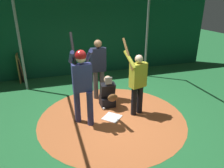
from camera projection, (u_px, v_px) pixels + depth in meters
The scene contains 11 objects.
ground_plane at pixel (112, 118), 5.54m from camera, with size 26.84×26.84×0.00m, color #216633.
dirt_circle at pixel (112, 118), 5.54m from camera, with size 3.77×3.77×0.01m, color #B76033.
home_plate at pixel (112, 117), 5.53m from camera, with size 0.42×0.42×0.01m, color white.
batter at pixel (82, 80), 4.89m from camera, with size 0.68×0.49×2.18m.
catcher at pixel (108, 95), 5.99m from camera, with size 0.58×0.40×0.93m.
umpire at pixel (98, 66), 6.26m from camera, with size 0.23×0.49×1.80m.
visitor at pixel (138, 81), 5.40m from camera, with size 0.54×0.57×2.00m.
back_wall at pixel (83, 32), 8.24m from camera, with size 0.23×10.84×3.26m.
cage_frame at pixel (112, 38), 4.75m from camera, with size 5.39×4.49×2.97m.
bat_rack at pixel (20, 68), 7.78m from camera, with size 0.58×0.17×1.05m.
baseball_0 at pixel (104, 108), 5.91m from camera, with size 0.07×0.07×0.07m, color white.
Camera 1 is at (4.57, -1.44, 2.91)m, focal length 34.07 mm.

